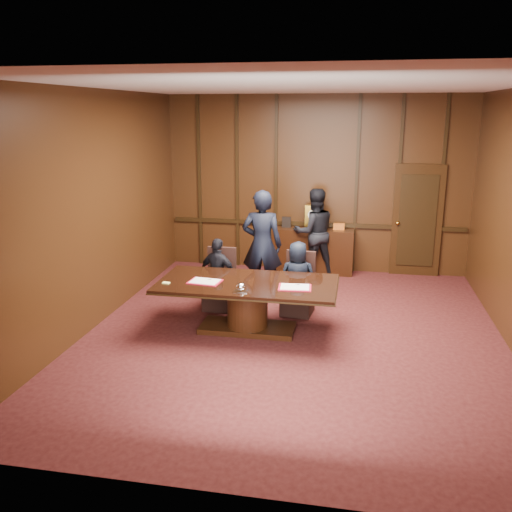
{
  "coord_description": "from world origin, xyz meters",
  "views": [
    {
      "loc": [
        0.83,
        -7.34,
        3.18
      ],
      "look_at": [
        -0.64,
        0.44,
        1.05
      ],
      "focal_mm": 38.0,
      "sensor_mm": 36.0,
      "label": 1
    }
  ],
  "objects_px": {
    "witness_right": "(314,232)",
    "witness_left": "(262,245)",
    "sideboard": "(313,249)",
    "signatory_left": "(218,274)",
    "signatory_right": "(298,279)",
    "conference_table": "(247,298)"
  },
  "relations": [
    {
      "from": "conference_table",
      "to": "witness_left",
      "type": "xyz_separation_m",
      "value": [
        -0.05,
        1.5,
        0.44
      ]
    },
    {
      "from": "signatory_right",
      "to": "signatory_left",
      "type": "bearing_deg",
      "value": -4.61
    },
    {
      "from": "sideboard",
      "to": "signatory_right",
      "type": "relative_size",
      "value": 1.33
    },
    {
      "from": "signatory_right",
      "to": "witness_right",
      "type": "relative_size",
      "value": 0.69
    },
    {
      "from": "witness_right",
      "to": "witness_left",
      "type": "bearing_deg",
      "value": 42.74
    },
    {
      "from": "witness_left",
      "to": "conference_table",
      "type": "bearing_deg",
      "value": 89.91
    },
    {
      "from": "signatory_left",
      "to": "witness_right",
      "type": "height_order",
      "value": "witness_right"
    },
    {
      "from": "witness_right",
      "to": "conference_table",
      "type": "bearing_deg",
      "value": 55.78
    },
    {
      "from": "sideboard",
      "to": "witness_left",
      "type": "height_order",
      "value": "witness_left"
    },
    {
      "from": "signatory_right",
      "to": "witness_left",
      "type": "xyz_separation_m",
      "value": [
        -0.7,
        0.7,
        0.35
      ]
    },
    {
      "from": "witness_left",
      "to": "witness_right",
      "type": "relative_size",
      "value": 1.1
    },
    {
      "from": "conference_table",
      "to": "signatory_left",
      "type": "distance_m",
      "value": 1.03
    },
    {
      "from": "sideboard",
      "to": "signatory_left",
      "type": "xyz_separation_m",
      "value": [
        -1.34,
        -2.42,
        0.11
      ]
    },
    {
      "from": "sideboard",
      "to": "conference_table",
      "type": "bearing_deg",
      "value": -102.13
    },
    {
      "from": "signatory_right",
      "to": "witness_left",
      "type": "height_order",
      "value": "witness_left"
    },
    {
      "from": "conference_table",
      "to": "witness_right",
      "type": "bearing_deg",
      "value": 76.79
    },
    {
      "from": "conference_table",
      "to": "sideboard",
      "type": "bearing_deg",
      "value": 77.87
    },
    {
      "from": "sideboard",
      "to": "witness_left",
      "type": "distance_m",
      "value": 1.93
    },
    {
      "from": "conference_table",
      "to": "signatory_right",
      "type": "xyz_separation_m",
      "value": [
        0.65,
        0.8,
        0.09
      ]
    },
    {
      "from": "conference_table",
      "to": "witness_right",
      "type": "xyz_separation_m",
      "value": [
        0.72,
        3.06,
        0.36
      ]
    },
    {
      "from": "signatory_right",
      "to": "conference_table",
      "type": "bearing_deg",
      "value": 46.3
    },
    {
      "from": "signatory_left",
      "to": "witness_left",
      "type": "distance_m",
      "value": 0.99
    }
  ]
}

